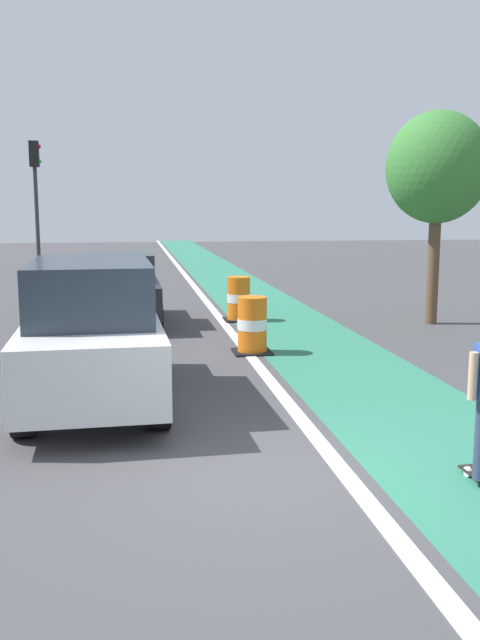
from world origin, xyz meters
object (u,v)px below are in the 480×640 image
object	(u,v)px
traffic_barrel_front	(252,326)
parked_sedan_second	(119,289)
traffic_barrel_mid	(239,299)
traffic_light_corner	(36,187)
street_tree_sidewalk	(438,169)
parked_suv_nearest	(93,331)

from	to	relation	value
traffic_barrel_front	parked_sedan_second	bearing A→B (deg)	123.85
traffic_barrel_mid	traffic_light_corner	bearing A→B (deg)	122.79
traffic_barrel_front	street_tree_sidewalk	world-z (taller)	street_tree_sidewalk
traffic_barrel_mid	street_tree_sidewalk	xyz separation A→B (m)	(4.52, -1.16, 3.14)
parked_suv_nearest	traffic_barrel_front	xyz separation A→B (m)	(2.83, 2.97, -0.50)
traffic_light_corner	street_tree_sidewalk	xyz separation A→B (m)	(10.44, -10.34, 0.17)
traffic_barrel_mid	parked_sedan_second	bearing A→B (deg)	-179.65
traffic_light_corner	street_tree_sidewalk	distance (m)	14.69
traffic_barrel_front	traffic_light_corner	distance (m)	14.48
traffic_barrel_mid	street_tree_sidewalk	bearing A→B (deg)	-14.41
parked_sedan_second	street_tree_sidewalk	size ratio (longest dim) A/B	0.83
parked_suv_nearest	traffic_barrel_mid	xyz separation A→B (m)	(3.16, 6.83, -0.50)
traffic_barrel_mid	parked_suv_nearest	bearing A→B (deg)	-114.86
parked_sedan_second	traffic_barrel_mid	size ratio (longest dim) A/B	3.79
traffic_light_corner	street_tree_sidewalk	bearing A→B (deg)	-44.73
traffic_barrel_front	street_tree_sidewalk	bearing A→B (deg)	28.99
traffic_barrel_front	street_tree_sidewalk	distance (m)	6.38
parked_sedan_second	street_tree_sidewalk	world-z (taller)	street_tree_sidewalk
parked_sedan_second	street_tree_sidewalk	bearing A→B (deg)	-8.76
parked_sedan_second	traffic_barrel_front	distance (m)	4.63
parked_sedan_second	traffic_light_corner	bearing A→B (deg)	108.12
street_tree_sidewalk	parked_suv_nearest	bearing A→B (deg)	-143.61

